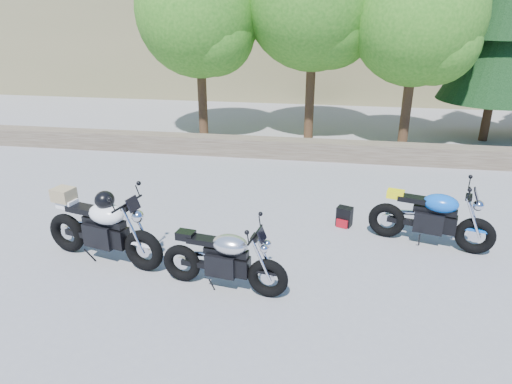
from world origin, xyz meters
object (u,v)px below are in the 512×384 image
silver_bike (224,260)px  backpack (344,217)px  blue_bike (432,218)px  white_bike (101,227)px

silver_bike → backpack: silver_bike is taller
blue_bike → white_bike: bearing=-150.0°
backpack → blue_bike: bearing=0.8°
blue_bike → backpack: blue_bike is taller
white_bike → backpack: 4.35m
blue_bike → backpack: 1.57m
white_bike → backpack: size_ratio=5.84×
backpack → silver_bike: bearing=-106.1°
silver_bike → blue_bike: size_ratio=0.94×
white_bike → backpack: (3.89, 1.91, -0.42)m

